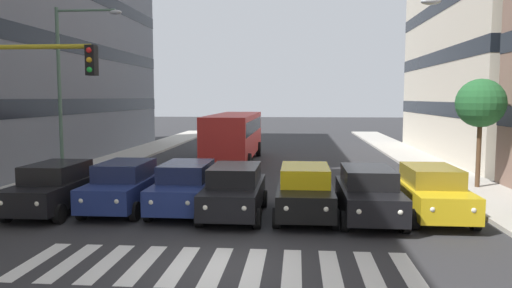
{
  "coord_description": "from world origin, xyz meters",
  "views": [
    {
      "loc": [
        -1.91,
        11.05,
        4.01
      ],
      "look_at": [
        -0.27,
        -7.82,
        2.19
      ],
      "focal_mm": 33.85,
      "sensor_mm": 36.0,
      "label": 1
    }
  ],
  "objects_px": {
    "car_4": "(186,187)",
    "street_lamp_right": "(69,78)",
    "street_tree_1": "(481,104)",
    "bus_behind_traffic": "(234,133)",
    "car_0": "(432,192)",
    "car_1": "(368,193)",
    "car_5": "(124,185)",
    "car_2": "(305,191)",
    "car_3": "(234,190)",
    "car_6": "(55,187)"
  },
  "relations": [
    {
      "from": "car_0",
      "to": "car_4",
      "type": "bearing_deg",
      "value": -1.6
    },
    {
      "from": "car_1",
      "to": "street_tree_1",
      "type": "height_order",
      "value": "street_tree_1"
    },
    {
      "from": "car_3",
      "to": "car_0",
      "type": "bearing_deg",
      "value": -177.22
    },
    {
      "from": "car_2",
      "to": "car_5",
      "type": "distance_m",
      "value": 6.45
    },
    {
      "from": "street_lamp_right",
      "to": "car_1",
      "type": "bearing_deg",
      "value": 158.51
    },
    {
      "from": "car_2",
      "to": "car_4",
      "type": "xyz_separation_m",
      "value": [
        4.18,
        -0.47,
        0.0
      ]
    },
    {
      "from": "car_4",
      "to": "street_lamp_right",
      "type": "bearing_deg",
      "value": -34.23
    },
    {
      "from": "street_lamp_right",
      "to": "street_tree_1",
      "type": "bearing_deg",
      "value": -177.69
    },
    {
      "from": "car_3",
      "to": "bus_behind_traffic",
      "type": "distance_m",
      "value": 13.85
    },
    {
      "from": "car_1",
      "to": "car_3",
      "type": "xyz_separation_m",
      "value": [
        4.44,
        -0.12,
        0.0
      ]
    },
    {
      "from": "car_1",
      "to": "car_6",
      "type": "xyz_separation_m",
      "value": [
        10.79,
        -0.18,
        0.0
      ]
    },
    {
      "from": "car_5",
      "to": "car_6",
      "type": "xyz_separation_m",
      "value": [
        2.3,
        0.52,
        0.0
      ]
    },
    {
      "from": "bus_behind_traffic",
      "to": "car_2",
      "type": "bearing_deg",
      "value": 107.07
    },
    {
      "from": "street_tree_1",
      "to": "bus_behind_traffic",
      "type": "bearing_deg",
      "value": -34.95
    },
    {
      "from": "car_0",
      "to": "car_4",
      "type": "height_order",
      "value": "same"
    },
    {
      "from": "car_3",
      "to": "car_5",
      "type": "height_order",
      "value": "same"
    },
    {
      "from": "street_tree_1",
      "to": "car_4",
      "type": "bearing_deg",
      "value": 22.86
    },
    {
      "from": "car_3",
      "to": "street_tree_1",
      "type": "bearing_deg",
      "value": -151.01
    },
    {
      "from": "car_5",
      "to": "street_lamp_right",
      "type": "relative_size",
      "value": 0.57
    },
    {
      "from": "car_2",
      "to": "street_tree_1",
      "type": "relative_size",
      "value": 0.95
    },
    {
      "from": "car_4",
      "to": "street_lamp_right",
      "type": "distance_m",
      "value": 8.5
    },
    {
      "from": "car_0",
      "to": "car_3",
      "type": "height_order",
      "value": "same"
    },
    {
      "from": "car_2",
      "to": "car_0",
      "type": "bearing_deg",
      "value": -176.85
    },
    {
      "from": "car_1",
      "to": "car_5",
      "type": "bearing_deg",
      "value": -4.75
    },
    {
      "from": "car_3",
      "to": "car_6",
      "type": "height_order",
      "value": "same"
    },
    {
      "from": "car_3",
      "to": "street_lamp_right",
      "type": "xyz_separation_m",
      "value": [
        8.0,
        -4.77,
        4.0
      ]
    },
    {
      "from": "car_1",
      "to": "street_lamp_right",
      "type": "distance_m",
      "value": 13.96
    },
    {
      "from": "car_1",
      "to": "bus_behind_traffic",
      "type": "bearing_deg",
      "value": -65.69
    },
    {
      "from": "car_0",
      "to": "street_tree_1",
      "type": "height_order",
      "value": "street_tree_1"
    },
    {
      "from": "car_0",
      "to": "car_5",
      "type": "xyz_separation_m",
      "value": [
        10.64,
        -0.26,
        0.0
      ]
    },
    {
      "from": "street_tree_1",
      "to": "car_1",
      "type": "bearing_deg",
      "value": 45.71
    },
    {
      "from": "car_2",
      "to": "car_1",
      "type": "bearing_deg",
      "value": 174.14
    },
    {
      "from": "bus_behind_traffic",
      "to": "street_lamp_right",
      "type": "xyz_separation_m",
      "value": [
        6.2,
        8.92,
        3.03
      ]
    },
    {
      "from": "car_1",
      "to": "bus_behind_traffic",
      "type": "height_order",
      "value": "bus_behind_traffic"
    },
    {
      "from": "car_4",
      "to": "car_6",
      "type": "xyz_separation_m",
      "value": [
        4.55,
        0.5,
        0.0
      ]
    },
    {
      "from": "car_3",
      "to": "car_5",
      "type": "xyz_separation_m",
      "value": [
        4.06,
        -0.58,
        0.0
      ]
    },
    {
      "from": "car_4",
      "to": "car_6",
      "type": "height_order",
      "value": "same"
    },
    {
      "from": "car_2",
      "to": "bus_behind_traffic",
      "type": "height_order",
      "value": "bus_behind_traffic"
    },
    {
      "from": "car_2",
      "to": "car_4",
      "type": "height_order",
      "value": "same"
    },
    {
      "from": "car_6",
      "to": "car_1",
      "type": "bearing_deg",
      "value": 179.03
    },
    {
      "from": "car_1",
      "to": "street_tree_1",
      "type": "xyz_separation_m",
      "value": [
        -5.48,
        -5.62,
        2.88
      ]
    },
    {
      "from": "bus_behind_traffic",
      "to": "car_4",
      "type": "bearing_deg",
      "value": 90.0
    },
    {
      "from": "car_0",
      "to": "car_4",
      "type": "xyz_separation_m",
      "value": [
        8.39,
        -0.23,
        0.0
      ]
    },
    {
      "from": "car_3",
      "to": "street_lamp_right",
      "type": "bearing_deg",
      "value": -30.82
    },
    {
      "from": "car_2",
      "to": "car_5",
      "type": "xyz_separation_m",
      "value": [
        6.43,
        -0.49,
        0.0
      ]
    },
    {
      "from": "car_1",
      "to": "car_2",
      "type": "relative_size",
      "value": 1.0
    },
    {
      "from": "bus_behind_traffic",
      "to": "street_tree_1",
      "type": "bearing_deg",
      "value": 145.05
    },
    {
      "from": "bus_behind_traffic",
      "to": "car_5",
      "type": "bearing_deg",
      "value": 80.25
    },
    {
      "from": "car_6",
      "to": "street_tree_1",
      "type": "height_order",
      "value": "street_tree_1"
    },
    {
      "from": "car_6",
      "to": "car_2",
      "type": "bearing_deg",
      "value": -179.8
    }
  ]
}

